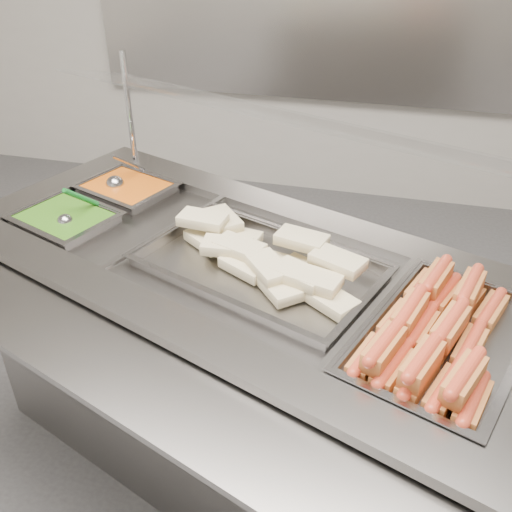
% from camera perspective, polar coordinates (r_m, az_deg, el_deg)
% --- Properties ---
extents(steam_counter, '(1.81, 1.28, 0.80)m').
position_cam_1_polar(steam_counter, '(1.77, -1.19, -11.03)').
color(steam_counter, slate).
rests_on(steam_counter, ground).
extents(tray_rail, '(1.56, 0.85, 0.05)m').
position_cam_1_polar(tray_rail, '(1.29, -13.53, -10.64)').
color(tray_rail, gray).
rests_on(tray_rail, steam_counter).
extents(sneeze_guard, '(1.45, 0.76, 0.39)m').
position_cam_1_polar(sneeze_guard, '(1.52, 2.91, 13.42)').
color(sneeze_guard, silver).
rests_on(sneeze_guard, steam_counter).
extents(pan_hotdogs, '(0.45, 0.56, 0.09)m').
position_cam_1_polar(pan_hotdogs, '(1.35, 18.09, -8.73)').
color(pan_hotdogs, gray).
rests_on(pan_hotdogs, steam_counter).
extents(pan_wraps, '(0.69, 0.55, 0.06)m').
position_cam_1_polar(pan_wraps, '(1.51, 0.27, -1.49)').
color(pan_wraps, gray).
rests_on(pan_wraps, steam_counter).
extents(pan_beans, '(0.32, 0.29, 0.09)m').
position_cam_1_polar(pan_beans, '(1.96, -12.68, 5.88)').
color(pan_beans, gray).
rests_on(pan_beans, steam_counter).
extents(pan_peas, '(0.32, 0.29, 0.09)m').
position_cam_1_polar(pan_peas, '(1.82, -18.44, 2.77)').
color(pan_peas, gray).
rests_on(pan_peas, steam_counter).
extents(hotdogs_in_buns, '(0.36, 0.51, 0.10)m').
position_cam_1_polar(hotdogs_in_buns, '(1.32, 17.41, -7.43)').
color(hotdogs_in_buns, '#A85723').
rests_on(hotdogs_in_buns, pan_hotdogs).
extents(tortilla_wraps, '(0.54, 0.41, 0.09)m').
position_cam_1_polar(tortilla_wraps, '(1.50, 0.69, 0.11)').
color(tortilla_wraps, '#C9BB87').
rests_on(tortilla_wraps, pan_wraps).
extents(ladle, '(0.09, 0.16, 0.13)m').
position_cam_1_polar(ladle, '(1.96, -13.81, 7.08)').
color(ladle, '#A3A3A8').
rests_on(ladle, pan_beans).
extents(serving_spoon, '(0.08, 0.15, 0.13)m').
position_cam_1_polar(serving_spoon, '(1.78, -18.25, 3.69)').
color(serving_spoon, '#A3A3A8').
rests_on(serving_spoon, pan_peas).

